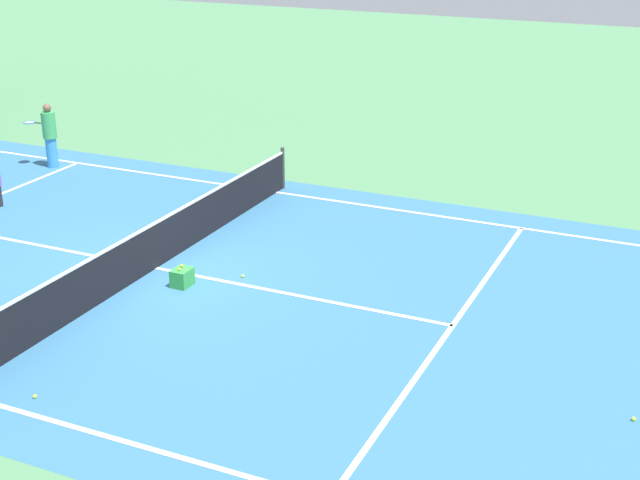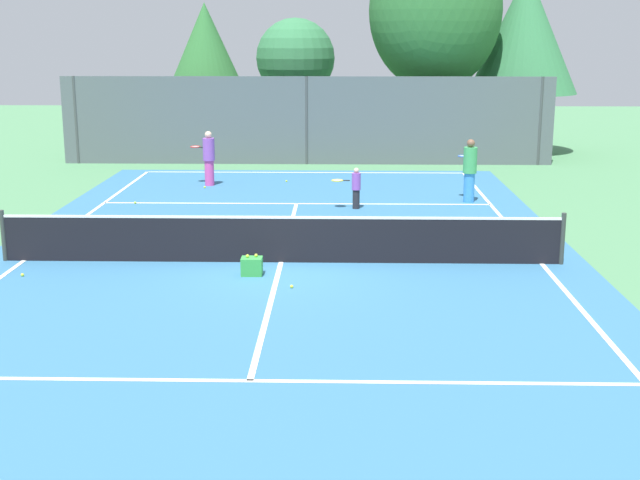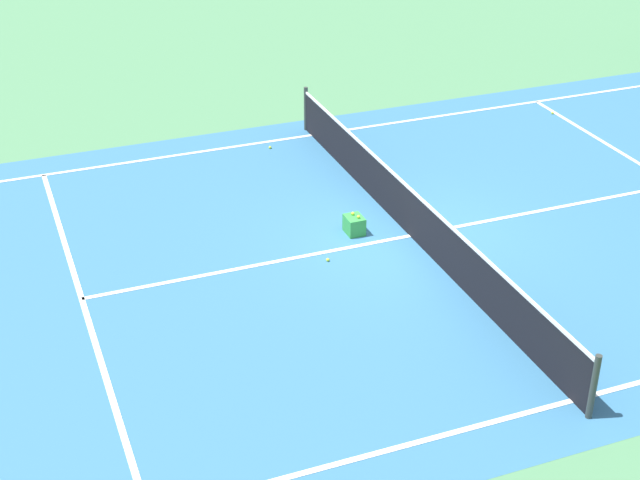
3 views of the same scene
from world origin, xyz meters
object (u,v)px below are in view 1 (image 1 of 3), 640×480
Objects in this scene: tennis_ball_2 at (634,419)px; tennis_ball_4 at (40,338)px; tennis_ball_6 at (243,276)px; player_0 at (50,135)px; ball_crate at (182,277)px; tennis_ball_0 at (35,396)px.

tennis_ball_2 is 1.00× the size of tennis_ball_4.
tennis_ball_4 is 1.00× the size of tennis_ball_6.
ball_crate is (-5.45, -7.79, -0.75)m from player_0.
player_0 is at bearing 67.59° from tennis_ball_2.
tennis_ball_6 is at bearing -26.69° from tennis_ball_4.
ball_crate is at bearing -19.06° from tennis_ball_4.
tennis_ball_4 is (-8.44, -6.76, -0.90)m from player_0.
tennis_ball_0 is at bearing -141.38° from player_0.
ball_crate reaches higher than tennis_ball_0.
player_0 is 17.94m from tennis_ball_2.
ball_crate is 6.45× the size of tennis_ball_0.
tennis_ball_2 and tennis_ball_4 have the same top height.
tennis_ball_0 is at bearing -177.22° from ball_crate.
tennis_ball_6 is (2.23, 7.88, 0.00)m from tennis_ball_2.
player_0 reaches higher than tennis_ball_0.
tennis_ball_4 and tennis_ball_6 have the same top height.
tennis_ball_4 is (-1.61, 9.81, 0.00)m from tennis_ball_2.
ball_crate is 6.45× the size of tennis_ball_2.
tennis_ball_4 is 4.30m from tennis_ball_6.
tennis_ball_6 is at bearing 74.21° from tennis_ball_2.
tennis_ball_4 is (1.59, 1.26, 0.00)m from tennis_ball_0.
tennis_ball_0 is at bearing 172.91° from tennis_ball_6.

